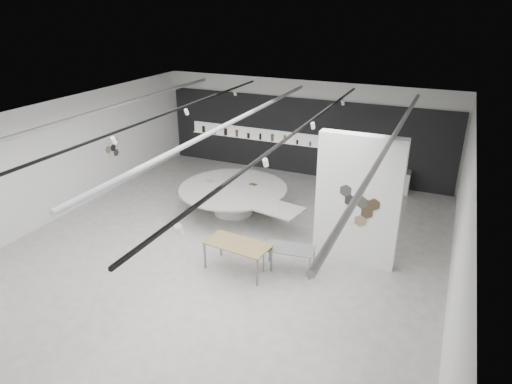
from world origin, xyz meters
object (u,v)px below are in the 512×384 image
at_px(sample_table_wood, 238,246).
at_px(kitchen_counter, 390,180).
at_px(display_island, 235,197).
at_px(sample_table_stone, 289,250).
at_px(partition_column, 358,201).

distance_m(sample_table_wood, kitchen_counter, 7.76).
bearing_deg(display_island, sample_table_stone, -30.63).
height_order(partition_column, kitchen_counter, partition_column).
height_order(sample_table_stone, kitchen_counter, kitchen_counter).
xyz_separation_m(partition_column, sample_table_wood, (-2.68, -1.71, -1.07)).
distance_m(partition_column, display_island, 4.69).
distance_m(sample_table_wood, sample_table_stone, 1.36).
relative_size(sample_table_stone, kitchen_counter, 0.93).
xyz_separation_m(partition_column, display_island, (-4.32, 1.38, -1.20)).
height_order(partition_column, display_island, partition_column).
relative_size(display_island, sample_table_stone, 3.55).
bearing_deg(kitchen_counter, sample_table_wood, -111.82).
relative_size(partition_column, display_island, 0.74).
bearing_deg(sample_table_stone, sample_table_wood, -156.66).
distance_m(sample_table_stone, kitchen_counter, 6.88).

